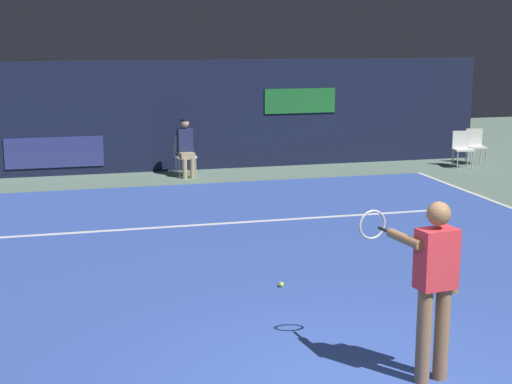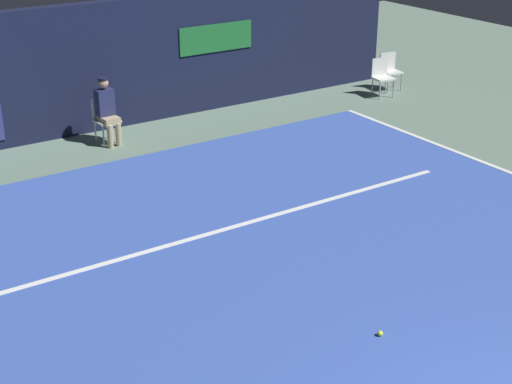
{
  "view_description": "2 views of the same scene",
  "coord_description": "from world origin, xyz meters",
  "px_view_note": "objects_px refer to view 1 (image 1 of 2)",
  "views": [
    {
      "loc": [
        -2.62,
        -5.88,
        3.2
      ],
      "look_at": [
        0.27,
        5.19,
        0.82
      ],
      "focal_mm": 53.35,
      "sensor_mm": 36.0,
      "label": 1
    },
    {
      "loc": [
        -5.47,
        -2.61,
        5.21
      ],
      "look_at": [
        0.31,
        6.09,
        0.71
      ],
      "focal_mm": 54.66,
      "sensor_mm": 36.0,
      "label": 2
    }
  ],
  "objects_px": {
    "line_judge_on_chair": "(186,147)",
    "courtside_chair_near": "(462,147)",
    "tennis_player": "(433,280)",
    "tennis_ball": "(281,284)",
    "courtside_chair_far": "(475,144)"
  },
  "relations": [
    {
      "from": "tennis_player",
      "to": "courtside_chair_near",
      "type": "xyz_separation_m",
      "value": [
        6.27,
        10.5,
        -0.49
      ]
    },
    {
      "from": "tennis_ball",
      "to": "line_judge_on_chair",
      "type": "bearing_deg",
      "value": 89.23
    },
    {
      "from": "courtside_chair_near",
      "to": "tennis_player",
      "type": "bearing_deg",
      "value": -120.83
    },
    {
      "from": "line_judge_on_chair",
      "to": "courtside_chair_near",
      "type": "bearing_deg",
      "value": -3.91
    },
    {
      "from": "tennis_player",
      "to": "tennis_ball",
      "type": "height_order",
      "value": "tennis_player"
    },
    {
      "from": "line_judge_on_chair",
      "to": "courtside_chair_far",
      "type": "distance_m",
      "value": 7.3
    },
    {
      "from": "tennis_player",
      "to": "courtside_chair_far",
      "type": "distance_m",
      "value": 12.8
    },
    {
      "from": "line_judge_on_chair",
      "to": "tennis_ball",
      "type": "height_order",
      "value": "line_judge_on_chair"
    },
    {
      "from": "courtside_chair_near",
      "to": "line_judge_on_chair",
      "type": "bearing_deg",
      "value": 176.09
    },
    {
      "from": "courtside_chair_near",
      "to": "courtside_chair_far",
      "type": "distance_m",
      "value": 0.64
    },
    {
      "from": "courtside_chair_near",
      "to": "courtside_chair_far",
      "type": "height_order",
      "value": "same"
    },
    {
      "from": "tennis_player",
      "to": "tennis_ball",
      "type": "bearing_deg",
      "value": 101.47
    },
    {
      "from": "line_judge_on_chair",
      "to": "tennis_player",
      "type": "bearing_deg",
      "value": -87.49
    },
    {
      "from": "tennis_player",
      "to": "courtside_chair_near",
      "type": "relative_size",
      "value": 1.97
    },
    {
      "from": "courtside_chair_far",
      "to": "tennis_ball",
      "type": "relative_size",
      "value": 12.94
    }
  ]
}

